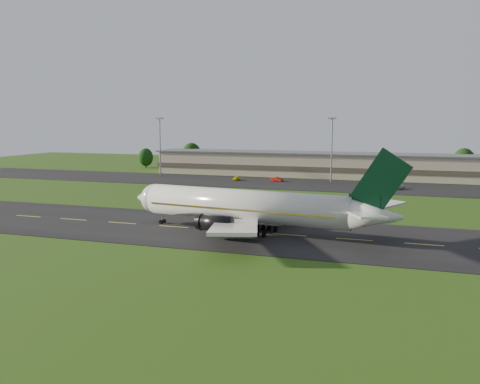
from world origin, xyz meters
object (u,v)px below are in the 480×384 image
(service_vehicle_c, at_px, (397,187))
(service_vehicle_a, at_px, (236,178))
(light_mast_centre, at_px, (332,142))
(service_vehicle_b, at_px, (277,179))
(airliner, at_px, (249,207))
(terminal, at_px, (343,166))
(light_mast_west, at_px, (160,140))

(service_vehicle_c, bearing_deg, service_vehicle_a, -159.21)
(light_mast_centre, relative_size, service_vehicle_a, 5.45)
(light_mast_centre, xyz_separation_m, service_vehicle_b, (-16.63, -3.61, -11.97))
(light_mast_centre, bearing_deg, airliner, -90.88)
(service_vehicle_b, distance_m, service_vehicle_c, 38.13)
(terminal, xyz_separation_m, light_mast_west, (-61.40, -16.18, 8.75))
(light_mast_west, height_order, light_mast_centre, same)
(airliner, height_order, service_vehicle_b, airliner)
(light_mast_centre, relative_size, service_vehicle_c, 4.23)
(light_mast_centre, height_order, service_vehicle_a, light_mast_centre)
(service_vehicle_c, bearing_deg, light_mast_centre, 179.32)
(service_vehicle_a, height_order, service_vehicle_b, service_vehicle_b)
(light_mast_west, xyz_separation_m, service_vehicle_c, (80.74, -11.13, -11.97))
(terminal, relative_size, service_vehicle_c, 30.17)
(light_mast_centre, bearing_deg, light_mast_west, 180.00)
(terminal, bearing_deg, service_vehicle_a, -145.80)
(service_vehicle_b, xyz_separation_m, service_vehicle_c, (37.38, -7.53, 0.00))
(light_mast_centre, xyz_separation_m, service_vehicle_c, (20.74, -11.13, -11.97))
(light_mast_west, xyz_separation_m, light_mast_centre, (60.00, 0.00, 0.00))
(service_vehicle_a, bearing_deg, terminal, 42.37)
(airliner, bearing_deg, terminal, 95.52)
(terminal, height_order, light_mast_centre, light_mast_centre)
(terminal, bearing_deg, light_mast_west, -165.24)
(airliner, distance_m, service_vehicle_b, 78.13)
(airliner, height_order, light_mast_centre, light_mast_centre)
(light_mast_centre, distance_m, service_vehicle_c, 26.41)
(terminal, height_order, service_vehicle_c, terminal)
(airliner, bearing_deg, service_vehicle_c, 79.42)
(light_mast_west, height_order, service_vehicle_c, light_mast_west)
(terminal, xyz_separation_m, service_vehicle_a, (-31.36, -21.31, -3.26))
(terminal, relative_size, service_vehicle_a, 38.85)
(terminal, relative_size, service_vehicle_b, 35.90)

